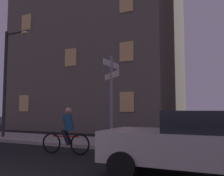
{
  "coord_description": "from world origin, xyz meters",
  "views": [
    {
      "loc": [
        4.67,
        -3.19,
        1.54
      ],
      "look_at": [
        0.34,
        5.92,
        2.41
      ],
      "focal_mm": 40.29,
      "sensor_mm": 36.0,
      "label": 1
    }
  ],
  "objects_px": {
    "cyclist": "(67,132)",
    "car_near_left": "(190,143)",
    "signpost": "(111,91)",
    "street_lamp": "(8,73)"
  },
  "relations": [
    {
      "from": "car_near_left",
      "to": "signpost",
      "type": "bearing_deg",
      "value": 138.0
    },
    {
      "from": "car_near_left",
      "to": "cyclist",
      "type": "xyz_separation_m",
      "value": [
        -4.33,
        1.3,
        -0.04
      ]
    },
    {
      "from": "street_lamp",
      "to": "cyclist",
      "type": "distance_m",
      "value": 6.47
    },
    {
      "from": "street_lamp",
      "to": "cyclist",
      "type": "relative_size",
      "value": 3.1
    },
    {
      "from": "car_near_left",
      "to": "cyclist",
      "type": "relative_size",
      "value": 2.18
    },
    {
      "from": "signpost",
      "to": "street_lamp",
      "type": "distance_m",
      "value": 6.38
    },
    {
      "from": "signpost",
      "to": "street_lamp",
      "type": "height_order",
      "value": "street_lamp"
    },
    {
      "from": "cyclist",
      "to": "car_near_left",
      "type": "bearing_deg",
      "value": -16.74
    },
    {
      "from": "street_lamp",
      "to": "car_near_left",
      "type": "relative_size",
      "value": 1.42
    },
    {
      "from": "signpost",
      "to": "street_lamp",
      "type": "xyz_separation_m",
      "value": [
        -6.26,
        0.4,
        1.18
      ]
    }
  ]
}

